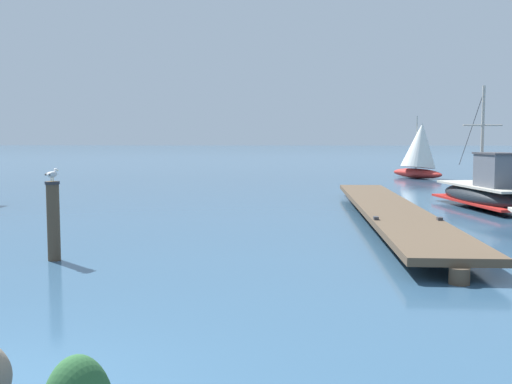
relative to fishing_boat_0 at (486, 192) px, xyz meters
name	(u,v)px	position (x,y,z in m)	size (l,w,h in m)	color
floating_dock	(388,208)	(-4.00, -3.31, -0.24)	(1.95, 16.92, 0.53)	brown
fishing_boat_0	(486,192)	(0.00, 0.00, 0.00)	(2.52, 6.00, 4.42)	black
mooring_piling	(53,219)	(-11.90, -9.99, 0.26)	(0.30, 0.30, 1.65)	#4C3D2D
perched_seagull	(52,174)	(-11.90, -10.00, 1.19)	(0.20, 0.38, 0.27)	gold
distant_sailboat	(420,150)	(1.04, 16.50, 1.17)	(3.27, 4.31, 3.91)	#AD2823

